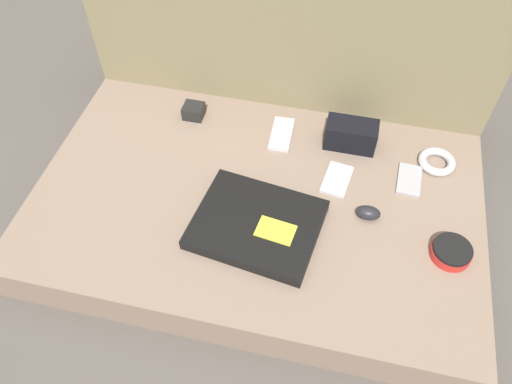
{
  "coord_description": "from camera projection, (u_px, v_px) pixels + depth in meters",
  "views": [
    {
      "loc": [
        0.18,
        -0.77,
        1.12
      ],
      "look_at": [
        0.0,
        0.0,
        0.13
      ],
      "focal_mm": 35.0,
      "sensor_mm": 36.0,
      "label": 1
    }
  ],
  "objects": [
    {
      "name": "ground_plane",
      "position": [
        256.0,
        222.0,
        1.36
      ],
      "size": [
        8.0,
        8.0,
        0.0
      ],
      "primitive_type": "plane",
      "color": "#4C4742"
    },
    {
      "name": "couch_seat",
      "position": [
        256.0,
        210.0,
        1.32
      ],
      "size": [
        1.14,
        0.71,
        0.11
      ],
      "color": "#7A6656",
      "rests_on": "ground_plane"
    },
    {
      "name": "couch_backrest",
      "position": [
        292.0,
        42.0,
        1.43
      ],
      "size": [
        1.14,
        0.2,
        0.54
      ],
      "color": "#756B4C",
      "rests_on": "ground_plane"
    },
    {
      "name": "laptop",
      "position": [
        257.0,
        224.0,
        1.2
      ],
      "size": [
        0.33,
        0.28,
        0.03
      ],
      "rotation": [
        0.0,
        0.0,
        -0.14
      ],
      "color": "black",
      "rests_on": "couch_seat"
    },
    {
      "name": "computer_mouse",
      "position": [
        368.0,
        212.0,
        1.23
      ],
      "size": [
        0.06,
        0.04,
        0.03
      ],
      "rotation": [
        0.0,
        0.0,
        0.02
      ],
      "color": "black",
      "rests_on": "couch_seat"
    },
    {
      "name": "speaker_puck",
      "position": [
        451.0,
        252.0,
        1.15
      ],
      "size": [
        0.09,
        0.09,
        0.03
      ],
      "color": "red",
      "rests_on": "couch_seat"
    },
    {
      "name": "phone_silver",
      "position": [
        282.0,
        134.0,
        1.41
      ],
      "size": [
        0.06,
        0.13,
        0.01
      ],
      "rotation": [
        0.0,
        0.0,
        0.04
      ],
      "color": "#B7B7BC",
      "rests_on": "couch_seat"
    },
    {
      "name": "phone_black",
      "position": [
        337.0,
        179.0,
        1.31
      ],
      "size": [
        0.08,
        0.12,
        0.01
      ],
      "rotation": [
        0.0,
        0.0,
        -0.14
      ],
      "color": "#B7B7BC",
      "rests_on": "couch_seat"
    },
    {
      "name": "phone_small",
      "position": [
        409.0,
        180.0,
        1.31
      ],
      "size": [
        0.06,
        0.11,
        0.01
      ],
      "rotation": [
        0.0,
        0.0,
        -0.05
      ],
      "color": "#99999E",
      "rests_on": "couch_seat"
    },
    {
      "name": "camera_pouch",
      "position": [
        351.0,
        135.0,
        1.36
      ],
      "size": [
        0.14,
        0.07,
        0.08
      ],
      "color": "black",
      "rests_on": "couch_seat"
    },
    {
      "name": "charger_brick",
      "position": [
        194.0,
        111.0,
        1.45
      ],
      "size": [
        0.06,
        0.05,
        0.04
      ],
      "color": "black",
      "rests_on": "couch_seat"
    },
    {
      "name": "cable_coil",
      "position": [
        437.0,
        162.0,
        1.34
      ],
      "size": [
        0.1,
        0.1,
        0.02
      ],
      "color": "#B2B2B7",
      "rests_on": "couch_seat"
    }
  ]
}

